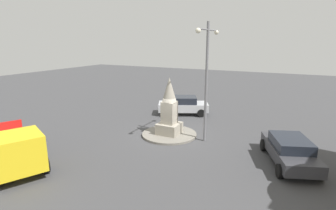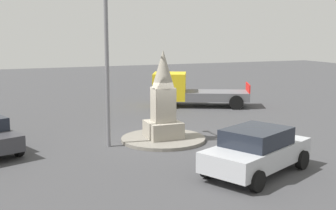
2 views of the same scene
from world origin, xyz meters
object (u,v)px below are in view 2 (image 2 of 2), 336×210
(car_silver_passing, at_px, (257,150))
(truck_yellow_parked_left, at_px, (189,90))
(monument, at_px, (163,101))
(streetlamp, at_px, (106,38))

(car_silver_passing, relative_size, truck_yellow_parked_left, 0.73)
(monument, height_order, streetlamp, streetlamp)
(monument, xyz_separation_m, car_silver_passing, (5.15, 1.24, -0.93))
(monument, xyz_separation_m, truck_yellow_parked_left, (-7.43, 4.59, -0.73))
(monument, relative_size, car_silver_passing, 0.83)
(monument, bearing_deg, streetlamp, -88.05)
(monument, distance_m, streetlamp, 3.54)
(streetlamp, distance_m, truck_yellow_parked_left, 10.78)
(monument, relative_size, truck_yellow_parked_left, 0.60)
(streetlamp, bearing_deg, car_silver_passing, 35.51)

